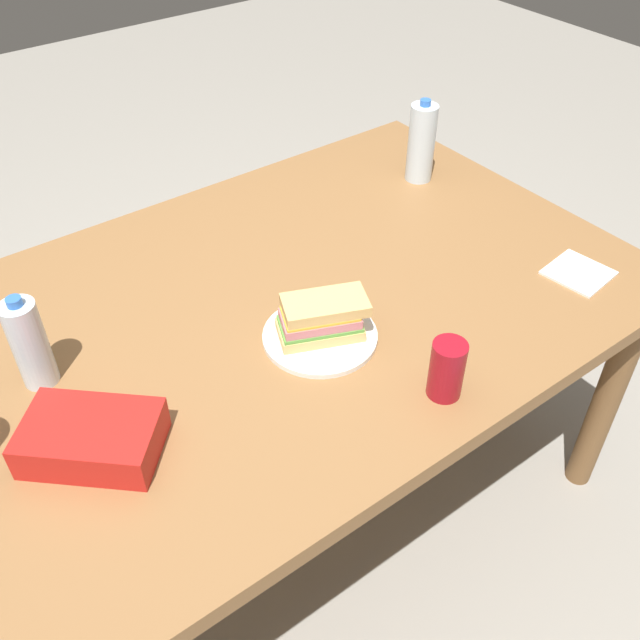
# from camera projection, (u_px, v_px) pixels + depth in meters

# --- Properties ---
(ground_plane) EXTENTS (8.00, 8.00, 0.00)m
(ground_plane) POSITION_uv_depth(u_px,v_px,m) (280.00, 503.00, 2.00)
(ground_plane) COLOR gray
(dining_table) EXTENTS (1.68, 1.05, 0.73)m
(dining_table) POSITION_uv_depth(u_px,v_px,m) (269.00, 333.00, 1.58)
(dining_table) COLOR olive
(dining_table) RESTS_ON ground_plane
(paper_plate) EXTENTS (0.24, 0.24, 0.01)m
(paper_plate) POSITION_uv_depth(u_px,v_px,m) (320.00, 336.00, 1.44)
(paper_plate) COLOR white
(paper_plate) RESTS_ON dining_table
(sandwich) EXTENTS (0.21, 0.15, 0.08)m
(sandwich) POSITION_uv_depth(u_px,v_px,m) (322.00, 318.00, 1.41)
(sandwich) COLOR #DBB26B
(sandwich) RESTS_ON paper_plate
(soda_can_red) EXTENTS (0.07, 0.07, 0.12)m
(soda_can_red) POSITION_uv_depth(u_px,v_px,m) (447.00, 369.00, 1.29)
(soda_can_red) COLOR maroon
(soda_can_red) RESTS_ON dining_table
(chip_bag) EXTENTS (0.27, 0.27, 0.07)m
(chip_bag) POSITION_uv_depth(u_px,v_px,m) (92.00, 438.00, 1.20)
(chip_bag) COLOR red
(chip_bag) RESTS_ON dining_table
(water_bottle_tall) EXTENTS (0.07, 0.07, 0.23)m
(water_bottle_tall) POSITION_uv_depth(u_px,v_px,m) (421.00, 143.00, 1.88)
(water_bottle_tall) COLOR silver
(water_bottle_tall) RESTS_ON dining_table
(water_bottle_spare) EXTENTS (0.07, 0.07, 0.20)m
(water_bottle_spare) POSITION_uv_depth(u_px,v_px,m) (30.00, 344.00, 1.29)
(water_bottle_spare) COLOR silver
(water_bottle_spare) RESTS_ON dining_table
(paper_napkin) EXTENTS (0.15, 0.15, 0.01)m
(paper_napkin) POSITION_uv_depth(u_px,v_px,m) (579.00, 273.00, 1.61)
(paper_napkin) COLOR white
(paper_napkin) RESTS_ON dining_table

